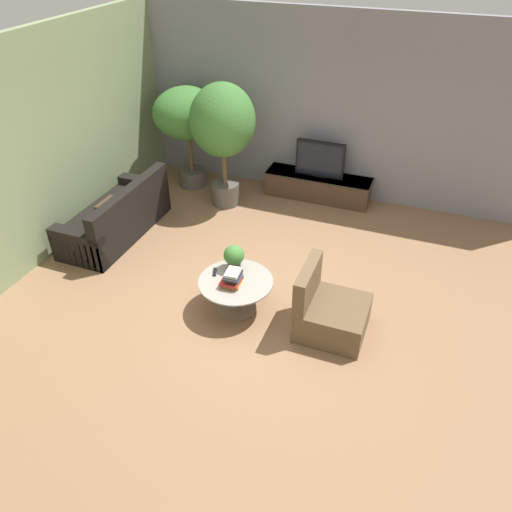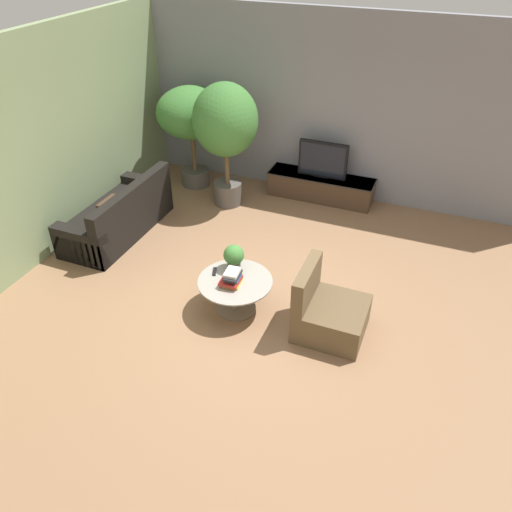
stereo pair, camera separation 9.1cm
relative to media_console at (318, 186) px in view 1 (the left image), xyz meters
name	(u,v)px [view 1 (the left image)]	position (x,y,z in m)	size (l,w,h in m)	color
ground_plane	(259,298)	(0.01, -2.94, -0.22)	(24.00, 24.00, 0.00)	#8C6647
back_wall_stone	(329,108)	(0.01, 0.32, 1.28)	(7.40, 0.12, 3.00)	gray
side_wall_left	(39,149)	(-3.25, -2.74, 1.28)	(0.12, 7.40, 3.00)	gray
media_console	(318,186)	(0.00, 0.00, 0.00)	(1.82, 0.50, 0.42)	#473323
television	(320,159)	(0.00, 0.00, 0.50)	(0.83, 0.13, 0.61)	black
coffee_table	(236,289)	(-0.18, -3.22, 0.09)	(0.92, 0.92, 0.44)	#756656
couch_by_wall	(117,218)	(-2.57, -2.25, 0.06)	(0.84, 1.93, 0.84)	black
armchair_wicker	(328,312)	(0.98, -3.18, 0.05)	(0.80, 0.76, 0.86)	brown
potted_palm_tall	(188,117)	(-2.26, -0.33, 1.05)	(1.17, 1.17, 1.77)	#514C47
potted_palm_corner	(223,125)	(-1.42, -0.76, 1.16)	(1.04, 1.04, 2.04)	#514C47
potted_plant_tabletop	(234,256)	(-0.30, -2.99, 0.40)	(0.26, 0.26, 0.33)	#514C47
book_stack	(233,278)	(-0.19, -3.29, 0.31)	(0.24, 0.28, 0.19)	gold
remote_black	(215,272)	(-0.49, -3.16, 0.23)	(0.04, 0.16, 0.02)	black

